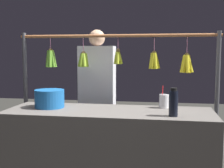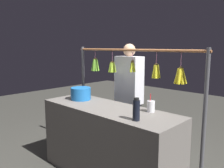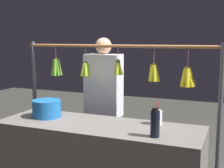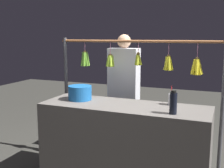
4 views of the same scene
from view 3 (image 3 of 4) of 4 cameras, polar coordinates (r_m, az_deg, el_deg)
display_rack at (r=3.16m, az=0.96°, el=-0.90°), size 2.07×0.14×1.64m
water_bottle at (r=2.46m, az=7.86°, el=-7.11°), size 0.07×0.07×0.23m
blue_bucket at (r=3.12m, az=-11.84°, el=-4.41°), size 0.28×0.28×0.17m
drink_cup at (r=2.83m, az=8.25°, el=-6.04°), size 0.09×0.09×0.21m
vendor_person at (r=3.57m, az=-1.53°, el=-5.29°), size 0.40×0.22×1.68m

